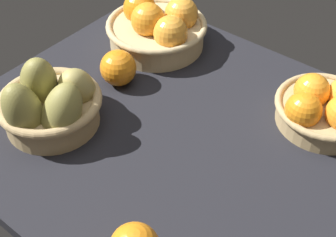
# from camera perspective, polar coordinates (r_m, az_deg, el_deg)

# --- Properties ---
(market_tray) EXTENTS (0.84, 0.72, 0.03)m
(market_tray) POSITION_cam_1_polar(r_m,az_deg,el_deg) (0.99, 1.07, -1.82)
(market_tray) COLOR black
(market_tray) RESTS_ON ground
(basket_far_left) EXTENTS (0.24, 0.24, 0.12)m
(basket_far_left) POSITION_cam_1_polar(r_m,az_deg,el_deg) (1.18, -1.23, 10.63)
(basket_far_left) COLOR tan
(basket_far_left) RESTS_ON market_tray
(basket_near_left_pears) EXTENTS (0.21, 0.24, 0.16)m
(basket_near_left_pears) POSITION_cam_1_polar(r_m,az_deg,el_deg) (0.98, -13.71, 1.64)
(basket_near_left_pears) COLOR tan
(basket_near_left_pears) RESTS_ON market_tray
(basket_far_right) EXTENTS (0.21, 0.21, 0.10)m
(basket_far_right) POSITION_cam_1_polar(r_m,az_deg,el_deg) (1.01, 18.05, 1.23)
(basket_far_right) COLOR tan
(basket_far_right) RESTS_ON market_tray
(loose_orange_front_gap) EXTENTS (0.08, 0.08, 0.08)m
(loose_orange_front_gap) POSITION_cam_1_polar(r_m,az_deg,el_deg) (1.07, -5.89, 5.96)
(loose_orange_front_gap) COLOR orange
(loose_orange_front_gap) RESTS_ON market_tray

